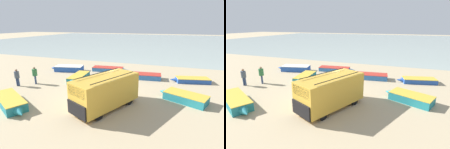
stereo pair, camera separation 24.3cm
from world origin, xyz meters
The scene contains 12 objects.
ground_plane centered at (0.00, 0.00, 0.00)m, with size 200.00×200.00×0.00m, color tan.
sea_water centered at (0.00, 52.00, 0.00)m, with size 120.00×80.00×0.01m, color #99A89E.
parked_van centered at (1.34, -2.89, 1.27)m, with size 3.88×5.38×2.45m.
fishing_rowboat_0 centered at (-5.32, -4.97, 0.33)m, with size 4.76×3.13×0.67m.
fishing_rowboat_1 centered at (-3.70, 2.00, 0.31)m, with size 1.66×4.04×0.63m.
fishing_rowboat_2 centered at (6.67, 0.18, 0.32)m, with size 3.85×2.63×0.64m.
fishing_rowboat_3 centered at (2.62, 5.03, 0.28)m, with size 4.50×1.82×0.57m.
fishing_rowboat_4 centered at (-6.98, 5.13, 0.34)m, with size 4.32×2.28×0.68m.
fishing_rowboat_5 centered at (-2.01, 6.80, 0.25)m, with size 4.74×1.83×0.50m.
fishing_rowboat_6 centered at (7.60, 5.35, 0.25)m, with size 4.01×2.00×0.49m.
fisherman_0 centered at (-8.38, -1.43, 1.00)m, with size 0.44×0.44×1.68m.
fisherman_1 centered at (-7.24, -0.33, 1.05)m, with size 0.46×0.46×1.75m.
Camera 1 is at (5.54, -13.54, 5.79)m, focal length 28.00 mm.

